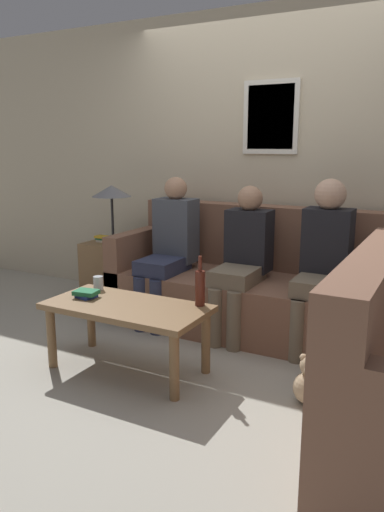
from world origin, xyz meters
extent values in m
plane|color=#ADA899|center=(0.00, 0.00, 0.00)|extent=(16.00, 16.00, 0.00)
cube|color=beige|center=(0.00, 1.00, 1.30)|extent=(9.00, 0.06, 2.60)
cube|color=silver|center=(0.00, 0.96, 1.70)|extent=(0.48, 0.02, 0.60)
cube|color=#B7CCB2|center=(0.00, 0.95, 1.70)|extent=(0.40, 0.01, 0.52)
cube|color=brown|center=(0.00, 0.47, 0.22)|extent=(2.16, 0.89, 0.45)
cube|color=brown|center=(0.00, 0.82, 0.71)|extent=(2.16, 0.20, 0.53)
cube|color=brown|center=(-1.01, 0.47, 0.37)|extent=(0.14, 0.89, 0.74)
cube|color=brown|center=(1.01, 0.47, 0.37)|extent=(0.14, 0.89, 0.74)
cube|color=brown|center=(1.13, -0.71, 0.71)|extent=(0.20, 1.58, 0.53)
cube|color=olive|center=(-0.39, -0.61, 0.44)|extent=(1.08, 0.53, 0.04)
cylinder|color=olive|center=(-0.87, -0.81, 0.21)|extent=(0.06, 0.06, 0.42)
cylinder|color=olive|center=(0.09, -0.81, 0.21)|extent=(0.06, 0.06, 0.42)
cylinder|color=olive|center=(-0.87, -0.40, 0.21)|extent=(0.06, 0.06, 0.42)
cylinder|color=olive|center=(0.09, -0.40, 0.21)|extent=(0.06, 0.06, 0.42)
cube|color=olive|center=(-1.34, 0.46, 0.30)|extent=(0.40, 0.40, 0.60)
cylinder|color=#262628|center=(-1.29, 0.46, 0.82)|extent=(0.02, 0.02, 0.44)
cone|color=slate|center=(-1.29, 0.46, 1.07)|extent=(0.35, 0.35, 0.10)
cube|color=beige|center=(-1.40, 0.44, 0.61)|extent=(0.10, 0.07, 0.02)
cube|color=#237547|center=(-1.40, 0.44, 0.63)|extent=(0.11, 0.07, 0.02)
cube|color=gold|center=(-1.40, 0.44, 0.65)|extent=(0.13, 0.08, 0.02)
cylinder|color=#562319|center=(0.04, -0.40, 0.57)|extent=(0.06, 0.06, 0.23)
cylinder|color=#562319|center=(0.04, -0.40, 0.74)|extent=(0.02, 0.02, 0.10)
cylinder|color=silver|center=(-0.77, -0.42, 0.51)|extent=(0.07, 0.07, 0.10)
cube|color=navy|center=(-0.72, -0.61, 0.47)|extent=(0.14, 0.13, 0.02)
cube|color=#237547|center=(-0.72, -0.61, 0.49)|extent=(0.17, 0.14, 0.03)
cube|color=#2D334C|center=(-0.65, 0.26, 0.50)|extent=(0.31, 0.45, 0.14)
cylinder|color=#2D334C|center=(-0.72, 0.04, 0.22)|extent=(0.11, 0.11, 0.45)
cylinder|color=#2D334C|center=(-0.57, 0.04, 0.22)|extent=(0.11, 0.11, 0.45)
cube|color=#474C56|center=(-0.65, 0.49, 0.76)|extent=(0.34, 0.22, 0.54)
sphere|color=tan|center=(-0.65, 0.49, 1.12)|extent=(0.19, 0.19, 0.19)
cube|color=#756651|center=(0.02, 0.26, 0.50)|extent=(0.31, 0.45, 0.14)
cylinder|color=#756651|center=(-0.05, 0.03, 0.22)|extent=(0.11, 0.11, 0.45)
cylinder|color=#756651|center=(0.10, 0.03, 0.22)|extent=(0.11, 0.11, 0.45)
cube|color=black|center=(0.02, 0.48, 0.74)|extent=(0.34, 0.22, 0.49)
sphere|color=tan|center=(0.02, 0.48, 1.07)|extent=(0.20, 0.20, 0.20)
cube|color=#756651|center=(0.64, 0.26, 0.50)|extent=(0.31, 0.41, 0.14)
cylinder|color=#756651|center=(0.56, 0.05, 0.22)|extent=(0.11, 0.11, 0.45)
cylinder|color=#756651|center=(0.72, 0.05, 0.22)|extent=(0.11, 0.11, 0.45)
cube|color=black|center=(0.64, 0.46, 0.76)|extent=(0.34, 0.22, 0.53)
sphere|color=tan|center=(0.64, 0.46, 1.13)|extent=(0.23, 0.23, 0.23)
sphere|color=tan|center=(0.80, -0.48, 0.10)|extent=(0.19, 0.19, 0.19)
sphere|color=tan|center=(0.80, -0.48, 0.23)|extent=(0.12, 0.12, 0.12)
sphere|color=tan|center=(0.75, -0.48, 0.28)|extent=(0.04, 0.04, 0.04)
sphere|color=tan|center=(0.84, -0.48, 0.28)|extent=(0.04, 0.04, 0.04)
sphere|color=beige|center=(0.80, -0.53, 0.23)|extent=(0.05, 0.05, 0.05)
camera|label=1|loc=(1.45, -3.14, 1.48)|focal=35.00mm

